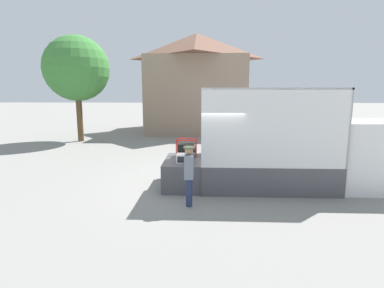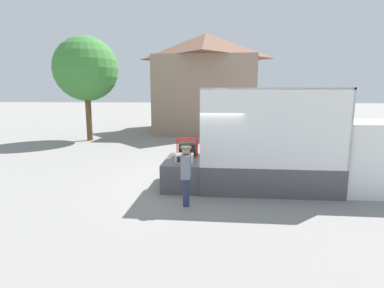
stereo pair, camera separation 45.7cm
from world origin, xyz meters
TOP-DOWN VIEW (x-y plane):
  - ground_plane at (0.00, 0.00)m, footprint 160.00×160.00m
  - box_truck at (3.75, 0.00)m, footprint 6.51×2.17m
  - tailgate_deck at (-0.61, 0.00)m, footprint 1.21×2.06m
  - microwave at (-0.51, -0.48)m, footprint 0.54×0.40m
  - portable_generator at (-0.51, 0.45)m, footprint 0.69×0.51m
  - worker_person at (-0.31, -1.88)m, footprint 0.30×0.44m
  - house_backdrop at (-0.60, 14.93)m, footprint 7.68×7.94m
  - street_tree at (-7.82, 8.92)m, footprint 3.98×3.98m

SIDE VIEW (x-z plane):
  - ground_plane at x=0.00m, z-range 0.00..0.00m
  - tailgate_deck at x=-0.61m, z-range 0.00..0.89m
  - box_truck at x=3.75m, z-range -0.64..2.56m
  - worker_person at x=-0.31m, z-range 0.19..1.86m
  - microwave at x=-0.51m, z-range 0.89..1.17m
  - portable_generator at x=-0.51m, z-range 0.82..1.43m
  - house_backdrop at x=-0.60m, z-range 0.07..7.73m
  - street_tree at x=-7.82m, z-range 1.25..7.76m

